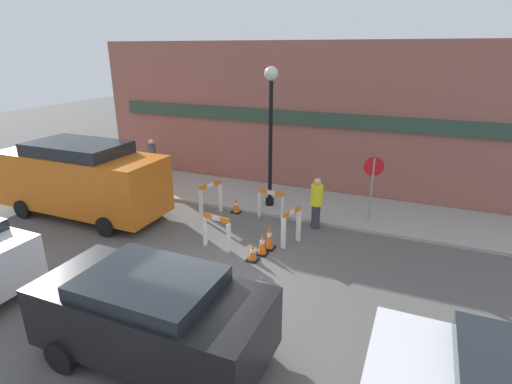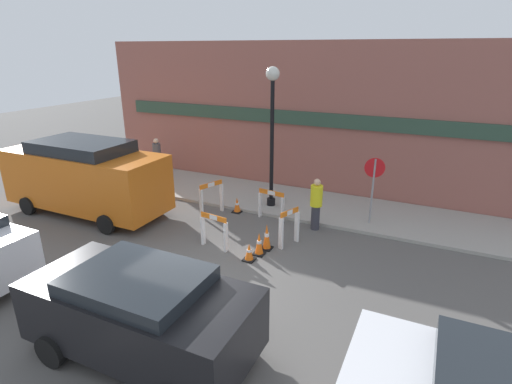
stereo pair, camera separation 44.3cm
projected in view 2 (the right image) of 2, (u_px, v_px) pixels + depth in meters
ground_plane at (205, 290)px, 9.15m from camera, size 60.00×60.00×0.00m
sidewalk_slab at (294, 202)px, 14.22m from camera, size 18.00×2.96×0.10m
storefront_facade at (311, 120)px, 14.62m from camera, size 18.00×0.22×5.50m
streetlamp_post at (272, 119)px, 12.83m from camera, size 0.44×0.44×4.60m
stop_sign at (373, 180)px, 11.96m from camera, size 0.59×0.16×2.08m
barricade_0 at (214, 230)px, 10.91m from camera, size 0.88×0.25×0.99m
barricade_1 at (289, 227)px, 11.05m from camera, size 0.38×0.71×1.07m
barricade_2 at (271, 204)px, 12.75m from camera, size 0.91×0.24×0.99m
barricade_3 at (211, 197)px, 13.13m from camera, size 0.44×0.90×1.12m
traffic_cone_0 at (259, 244)px, 10.63m from camera, size 0.30×0.30×0.63m
traffic_cone_1 at (267, 237)px, 10.90m from camera, size 0.30×0.30×0.74m
traffic_cone_2 at (249, 252)px, 10.36m from camera, size 0.30×0.30×0.48m
traffic_cone_3 at (237, 205)px, 13.41m from camera, size 0.30×0.30×0.53m
person_worker at (316, 203)px, 11.96m from camera, size 0.48×0.48×1.61m
person_pedestrian at (157, 156)px, 16.57m from camera, size 0.42×0.42×1.65m
parked_car_1 at (141, 310)px, 6.94m from camera, size 4.08×2.03×1.65m
work_van at (85, 175)px, 13.03m from camera, size 5.57×2.18×2.46m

